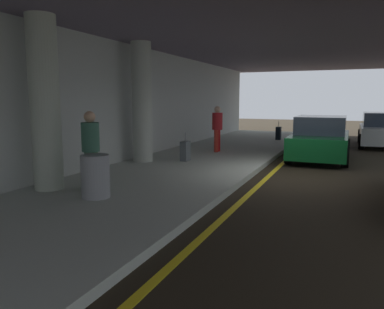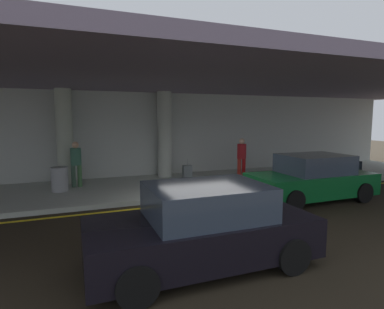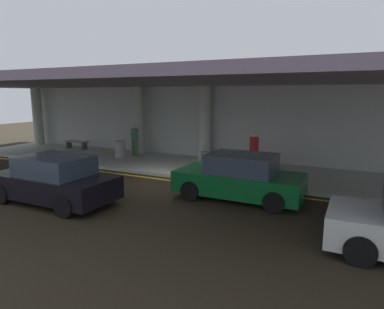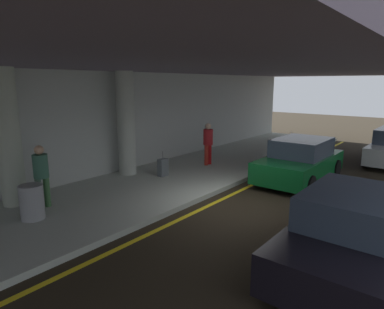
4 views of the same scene
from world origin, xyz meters
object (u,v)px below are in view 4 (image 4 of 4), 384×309
at_px(suitcase_upright_secondary, 163,167).
at_px(trash_bin_steel, 32,202).
at_px(support_column_left_mid, 8,138).
at_px(traveler_with_luggage, 41,172).
at_px(support_column_center, 126,124).
at_px(car_dark_green, 300,161).
at_px(person_waiting_for_ride, 208,141).
at_px(suitcase_upright_primary, 291,143).
at_px(car_black, 351,234).

height_order(suitcase_upright_secondary, trash_bin_steel, suitcase_upright_secondary).
xyz_separation_m(support_column_left_mid, traveler_with_luggage, (0.36, -0.86, -0.86)).
xyz_separation_m(support_column_center, traveler_with_luggage, (-3.64, -0.86, -0.86)).
xyz_separation_m(support_column_left_mid, trash_bin_steel, (-0.20, -1.38, -1.40)).
distance_m(car_dark_green, person_waiting_for_ride, 3.65).
distance_m(support_column_left_mid, suitcase_upright_secondary, 4.98).
bearing_deg(trash_bin_steel, traveler_with_luggage, 43.09).
xyz_separation_m(support_column_left_mid, car_dark_green, (7.54, -5.01, -1.26)).
distance_m(support_column_left_mid, suitcase_upright_primary, 12.50).
xyz_separation_m(car_dark_green, person_waiting_for_ride, (-0.56, 3.58, 0.40)).
relative_size(car_dark_green, suitcase_upright_secondary, 4.56).
height_order(support_column_left_mid, suitcase_upright_primary, support_column_left_mid).
relative_size(support_column_left_mid, car_black, 0.89).
bearing_deg(suitcase_upright_secondary, support_column_left_mid, 172.51).
xyz_separation_m(person_waiting_for_ride, suitcase_upright_secondary, (-2.38, 0.24, -0.65)).
relative_size(car_black, traveler_with_luggage, 2.44).
xyz_separation_m(car_dark_green, suitcase_upright_secondary, (-2.95, 3.82, -0.25)).
bearing_deg(support_column_left_mid, support_column_center, 0.00).
bearing_deg(person_waiting_for_ride, suitcase_upright_secondary, 6.53).
bearing_deg(car_dark_green, suitcase_upright_secondary, 129.27).
bearing_deg(person_waiting_for_ride, suitcase_upright_primary, 177.49).
relative_size(traveler_with_luggage, suitcase_upright_primary, 1.87).
bearing_deg(car_black, person_waiting_for_ride, -125.78).
relative_size(support_column_center, car_dark_green, 0.89).
bearing_deg(trash_bin_steel, suitcase_upright_primary, -6.48).
relative_size(support_column_left_mid, suitcase_upright_secondary, 4.06).
relative_size(car_dark_green, trash_bin_steel, 4.82).
xyz_separation_m(car_dark_green, traveler_with_luggage, (-7.18, 4.15, 0.40)).
bearing_deg(traveler_with_luggage, trash_bin_steel, -3.95).
distance_m(car_black, car_dark_green, 5.92).
bearing_deg(car_black, suitcase_upright_primary, -152.65).
distance_m(car_black, suitcase_upright_primary, 10.99).
xyz_separation_m(support_column_left_mid, suitcase_upright_secondary, (4.60, -1.19, -1.51)).
bearing_deg(suitcase_upright_secondary, suitcase_upright_primary, -4.90).
bearing_deg(car_black, suitcase_upright_secondary, -108.70).
xyz_separation_m(support_column_left_mid, person_waiting_for_ride, (6.98, -1.43, -0.86)).
height_order(car_dark_green, traveler_with_luggage, traveler_with_luggage).
xyz_separation_m(support_column_center, suitcase_upright_secondary, (0.60, -1.19, -1.51)).
height_order(car_dark_green, suitcase_upright_secondary, car_dark_green).
distance_m(car_black, trash_bin_steel, 7.08).
distance_m(suitcase_upright_primary, trash_bin_steel, 12.37).
bearing_deg(car_black, car_dark_green, -150.94).
height_order(car_black, person_waiting_for_ride, person_waiting_for_ride).
distance_m(support_column_center, person_waiting_for_ride, 3.42).
bearing_deg(person_waiting_for_ride, trash_bin_steel, 11.86).
bearing_deg(person_waiting_for_ride, car_dark_green, 111.17).
bearing_deg(suitcase_upright_primary, traveler_with_luggage, 148.36).
xyz_separation_m(suitcase_upright_secondary, trash_bin_steel, (-4.79, -0.19, 0.11)).
bearing_deg(car_dark_green, traveler_with_luggage, 151.61).
height_order(support_column_center, car_black, support_column_center).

